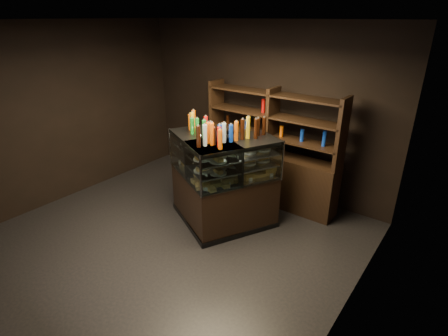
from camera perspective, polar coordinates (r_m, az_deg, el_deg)
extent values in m
plane|color=black|center=(5.29, -9.35, -11.91)|extent=(5.00, 5.00, 0.00)
cube|color=black|center=(6.46, 6.01, 9.67)|extent=(5.00, 0.02, 3.00)
cube|color=black|center=(3.35, 20.28, -5.54)|extent=(0.02, 5.00, 3.00)
cube|color=black|center=(6.59, -25.73, 7.74)|extent=(0.02, 5.00, 3.00)
cube|color=black|center=(4.32, -12.16, 22.54)|extent=(5.00, 5.00, 0.02)
cube|color=black|center=(5.36, 1.46, -5.77)|extent=(1.15, 1.42, 0.83)
cube|color=black|center=(5.55, 1.42, -9.15)|extent=(1.19, 1.47, 0.08)
cube|color=black|center=(4.95, 1.58, 4.08)|extent=(1.15, 1.42, 0.06)
cube|color=silver|center=(5.16, 1.51, -1.65)|extent=(1.08, 1.35, 0.02)
cube|color=silver|center=(5.08, 1.54, 0.34)|extent=(1.08, 1.35, 0.02)
cube|color=silver|center=(5.01, 1.56, 2.19)|extent=(1.08, 1.35, 0.02)
cube|color=white|center=(4.78, 3.33, -0.10)|extent=(0.59, 1.13, 0.59)
cylinder|color=silver|center=(5.10, 9.56, 1.18)|extent=(0.03, 0.03, 0.61)
cylinder|color=silver|center=(4.54, -3.81, -1.45)|extent=(0.03, 0.03, 0.61)
cube|color=black|center=(5.50, -3.09, -5.00)|extent=(1.42, 1.14, 0.83)
cube|color=black|center=(5.69, -3.01, -8.32)|extent=(1.47, 1.18, 0.08)
cube|color=black|center=(5.10, -3.33, 4.64)|extent=(1.42, 1.14, 0.06)
cube|color=silver|center=(5.30, -3.19, -0.96)|extent=(1.35, 1.07, 0.02)
cube|color=silver|center=(5.23, -3.24, 1.00)|extent=(1.35, 1.07, 0.02)
cube|color=silver|center=(5.16, -3.28, 2.80)|extent=(1.35, 1.07, 0.02)
cube|color=white|center=(5.09, -6.66, 1.28)|extent=(1.14, 0.58, 0.59)
cylinder|color=silver|center=(4.54, -3.81, -1.45)|extent=(0.03, 0.03, 0.61)
cylinder|color=silver|center=(5.65, -8.77, 3.50)|extent=(0.03, 0.03, 0.61)
cube|color=gold|center=(4.92, -3.88, -2.54)|extent=(0.16, 0.20, 0.06)
cube|color=gold|center=(4.98, -1.98, -2.15)|extent=(0.16, 0.20, 0.06)
cube|color=gold|center=(5.05, -0.12, -1.78)|extent=(0.16, 0.20, 0.06)
cube|color=gold|center=(5.12, 1.68, -1.41)|extent=(0.16, 0.20, 0.06)
cube|color=gold|center=(5.20, 3.43, -1.05)|extent=(0.16, 0.20, 0.06)
cube|color=gold|center=(5.28, 5.13, -0.70)|extent=(0.16, 0.20, 0.06)
cube|color=gold|center=(5.36, 6.77, -0.36)|extent=(0.16, 0.20, 0.06)
cylinder|color=white|center=(4.89, -3.52, -0.44)|extent=(0.24, 0.24, 0.02)
cube|color=gold|center=(4.88, -3.53, -0.07)|extent=(0.15, 0.19, 0.05)
cylinder|color=white|center=(4.98, -0.94, 0.05)|extent=(0.24, 0.24, 0.02)
cube|color=gold|center=(4.96, -0.95, 0.42)|extent=(0.15, 0.19, 0.05)
cylinder|color=white|center=(5.07, 1.54, 0.52)|extent=(0.24, 0.24, 0.02)
cube|color=gold|center=(5.06, 1.54, 0.88)|extent=(0.15, 0.19, 0.05)
cylinder|color=white|center=(5.18, 3.93, 0.97)|extent=(0.24, 0.24, 0.02)
cube|color=gold|center=(5.17, 3.94, 1.33)|extent=(0.15, 0.19, 0.05)
cylinder|color=white|center=(5.29, 6.21, 1.41)|extent=(0.24, 0.24, 0.02)
cube|color=gold|center=(5.28, 6.23, 1.75)|extent=(0.15, 0.19, 0.05)
cylinder|color=white|center=(4.82, -3.57, 1.48)|extent=(0.24, 0.24, 0.02)
cube|color=gold|center=(4.81, -3.58, 1.86)|extent=(0.15, 0.19, 0.05)
cylinder|color=white|center=(4.91, -0.96, 1.94)|extent=(0.24, 0.24, 0.02)
cube|color=gold|center=(4.90, -0.96, 2.31)|extent=(0.15, 0.19, 0.05)
cylinder|color=white|center=(5.01, 1.56, 2.38)|extent=(0.24, 0.24, 0.02)
cube|color=gold|center=(4.99, 1.57, 2.75)|extent=(0.15, 0.19, 0.05)
cylinder|color=white|center=(5.11, 3.98, 2.80)|extent=(0.24, 0.24, 0.02)
cube|color=gold|center=(5.10, 3.99, 3.16)|extent=(0.15, 0.19, 0.05)
cylinder|color=white|center=(5.23, 6.30, 3.19)|extent=(0.24, 0.24, 0.02)
cube|color=gold|center=(5.22, 6.31, 3.55)|extent=(0.15, 0.19, 0.05)
cube|color=gold|center=(5.74, -5.59, 1.34)|extent=(0.20, 0.16, 0.06)
cube|color=gold|center=(5.58, -4.94, 0.71)|extent=(0.20, 0.16, 0.06)
cube|color=gold|center=(5.43, -4.25, 0.05)|extent=(0.20, 0.16, 0.06)
cube|color=gold|center=(5.28, -3.52, -0.64)|extent=(0.20, 0.16, 0.06)
cube|color=gold|center=(5.13, -2.74, -1.38)|extent=(0.20, 0.16, 0.06)
cube|color=gold|center=(4.98, -1.93, -2.16)|extent=(0.20, 0.16, 0.06)
cube|color=gold|center=(4.84, -1.06, -2.99)|extent=(0.20, 0.16, 0.06)
cylinder|color=white|center=(5.64, -5.17, 2.86)|extent=(0.24, 0.24, 0.02)
cube|color=gold|center=(5.63, -5.19, 3.19)|extent=(0.19, 0.15, 0.05)
cylinder|color=white|center=(5.43, -4.24, 2.05)|extent=(0.24, 0.24, 0.02)
cube|color=gold|center=(5.41, -4.26, 2.39)|extent=(0.19, 0.15, 0.05)
cylinder|color=white|center=(5.22, -3.24, 1.17)|extent=(0.24, 0.24, 0.02)
cube|color=gold|center=(5.21, -3.25, 1.52)|extent=(0.19, 0.15, 0.05)
cylinder|color=white|center=(5.01, -2.16, 0.22)|extent=(0.24, 0.24, 0.02)
cube|color=gold|center=(5.00, -2.17, 0.59)|extent=(0.19, 0.15, 0.05)
cylinder|color=white|center=(4.81, -0.98, -0.81)|extent=(0.24, 0.24, 0.02)
cube|color=gold|center=(4.80, -0.99, -0.43)|extent=(0.19, 0.15, 0.05)
cylinder|color=white|center=(5.58, -5.24, 4.55)|extent=(0.24, 0.24, 0.02)
cube|color=gold|center=(5.57, -5.25, 4.89)|extent=(0.19, 0.15, 0.05)
cylinder|color=white|center=(5.36, -4.30, 3.80)|extent=(0.24, 0.24, 0.02)
cube|color=gold|center=(5.35, -4.31, 4.15)|extent=(0.19, 0.15, 0.05)
cylinder|color=white|center=(5.15, -3.29, 2.98)|extent=(0.24, 0.24, 0.02)
cube|color=gold|center=(5.14, -3.30, 3.34)|extent=(0.19, 0.15, 0.05)
cylinder|color=white|center=(4.95, -2.19, 2.10)|extent=(0.24, 0.24, 0.02)
cube|color=gold|center=(4.93, -2.20, 2.47)|extent=(0.19, 0.15, 0.05)
cylinder|color=white|center=(4.74, -1.00, 1.13)|extent=(0.24, 0.24, 0.02)
cube|color=gold|center=(4.73, -1.00, 1.52)|extent=(0.19, 0.15, 0.05)
cylinder|color=black|center=(4.69, -4.25, 5.08)|extent=(0.06, 0.06, 0.28)
cylinder|color=silver|center=(4.64, -4.31, 6.84)|extent=(0.03, 0.03, 0.02)
cylinder|color=silver|center=(4.72, -3.15, 5.25)|extent=(0.06, 0.06, 0.28)
cylinder|color=silver|center=(4.68, -3.19, 6.99)|extent=(0.03, 0.03, 0.02)
cylinder|color=yellow|center=(4.76, -2.07, 5.41)|extent=(0.06, 0.06, 0.28)
cylinder|color=silver|center=(4.71, -2.09, 7.15)|extent=(0.03, 0.03, 0.02)
cylinder|color=#0F38B2|center=(4.80, -1.00, 5.57)|extent=(0.06, 0.06, 0.28)
cylinder|color=silver|center=(4.75, -1.01, 7.29)|extent=(0.03, 0.03, 0.02)
cylinder|color=#B20C0A|center=(4.84, 0.06, 5.73)|extent=(0.06, 0.06, 0.28)
cylinder|color=silver|center=(4.79, 0.06, 7.43)|extent=(0.03, 0.03, 0.02)
cylinder|color=#D8590A|center=(4.88, 1.09, 5.88)|extent=(0.06, 0.06, 0.28)
cylinder|color=silver|center=(4.83, 1.11, 7.57)|extent=(0.03, 0.03, 0.02)
cylinder|color=#147223|center=(4.92, 2.11, 6.02)|extent=(0.06, 0.06, 0.28)
cylinder|color=silver|center=(4.88, 2.14, 7.70)|extent=(0.03, 0.03, 0.02)
cylinder|color=black|center=(4.96, 3.11, 6.17)|extent=(0.06, 0.06, 0.28)
cylinder|color=silver|center=(4.92, 3.15, 7.83)|extent=(0.03, 0.03, 0.02)
cylinder|color=silver|center=(5.01, 4.10, 6.30)|extent=(0.06, 0.06, 0.28)
cylinder|color=silver|center=(4.97, 4.15, 7.96)|extent=(0.03, 0.03, 0.02)
cylinder|color=yellow|center=(5.05, 5.06, 6.44)|extent=(0.06, 0.06, 0.28)
cylinder|color=silver|center=(5.01, 5.13, 8.07)|extent=(0.03, 0.03, 0.02)
cylinder|color=#0F38B2|center=(5.10, 6.01, 6.57)|extent=(0.06, 0.06, 0.28)
cylinder|color=silver|center=(5.06, 6.09, 8.19)|extent=(0.03, 0.03, 0.02)
cylinder|color=#B20C0A|center=(5.15, 6.95, 6.69)|extent=(0.06, 0.06, 0.28)
cylinder|color=silver|center=(5.11, 7.03, 8.30)|extent=(0.03, 0.03, 0.02)
cylinder|color=black|center=(5.53, -5.56, 7.92)|extent=(0.06, 0.06, 0.28)
cylinder|color=silver|center=(5.49, -5.62, 9.43)|extent=(0.03, 0.03, 0.02)
cylinder|color=silver|center=(5.44, -5.19, 7.68)|extent=(0.06, 0.06, 0.28)
cylinder|color=silver|center=(5.40, -5.25, 9.21)|extent=(0.03, 0.03, 0.02)
cylinder|color=yellow|center=(5.35, -4.81, 7.42)|extent=(0.06, 0.06, 0.28)
cylinder|color=silver|center=(5.31, -4.86, 8.98)|extent=(0.03, 0.03, 0.02)
cylinder|color=#0F38B2|center=(5.26, -4.41, 7.16)|extent=(0.06, 0.06, 0.28)
cylinder|color=silver|center=(5.22, -4.47, 8.74)|extent=(0.03, 0.03, 0.02)
cylinder|color=#B20C0A|center=(5.18, -4.01, 6.89)|extent=(0.06, 0.06, 0.28)
cylinder|color=silver|center=(5.14, -4.06, 8.49)|extent=(0.03, 0.03, 0.02)
cylinder|color=#D8590A|center=(5.09, -3.59, 6.61)|extent=(0.06, 0.06, 0.28)
cylinder|color=silver|center=(5.05, -3.63, 8.24)|extent=(0.03, 0.03, 0.02)
cylinder|color=#147223|center=(5.01, -3.16, 6.32)|extent=(0.06, 0.06, 0.28)
cylinder|color=silver|center=(4.96, -3.19, 7.97)|extent=(0.03, 0.03, 0.02)
cylinder|color=black|center=(4.92, -2.71, 6.02)|extent=(0.06, 0.06, 0.28)
cylinder|color=silver|center=(4.88, -2.74, 7.70)|extent=(0.03, 0.03, 0.02)
cylinder|color=silver|center=(4.83, -2.24, 5.71)|extent=(0.06, 0.06, 0.28)
cylinder|color=silver|center=(4.79, -2.27, 7.41)|extent=(0.03, 0.03, 0.02)
cylinder|color=yellow|center=(4.75, -1.77, 5.38)|extent=(0.06, 0.06, 0.28)
cylinder|color=silver|center=(4.71, -1.79, 7.12)|extent=(0.03, 0.03, 0.02)
cylinder|color=#0F38B2|center=(4.67, -1.27, 5.05)|extent=(0.06, 0.06, 0.28)
cylinder|color=silver|center=(4.62, -1.29, 6.81)|extent=(0.03, 0.03, 0.02)
cylinder|color=#B20C0A|center=(4.58, -0.76, 4.70)|extent=(0.06, 0.06, 0.28)
cylinder|color=silver|center=(4.54, -0.77, 6.49)|extent=(0.03, 0.03, 0.02)
cylinder|color=black|center=(5.71, 6.16, -7.60)|extent=(0.26, 0.26, 0.19)
cone|color=#195820|center=(5.53, 6.32, -4.40)|extent=(0.38, 0.38, 0.53)
cone|color=#195820|center=(5.45, 6.40, -2.77)|extent=(0.30, 0.30, 0.37)
cube|color=black|center=(6.20, 7.37, -1.32)|extent=(2.40, 0.43, 0.90)
cube|color=black|center=(6.48, -1.22, 9.38)|extent=(0.06, 0.38, 1.10)
cube|color=black|center=(5.85, 7.88, 7.59)|extent=(0.06, 0.38, 1.10)
cube|color=black|center=(5.40, 18.71, 5.19)|extent=(0.06, 0.38, 1.10)
cube|color=black|center=(5.92, 7.75, 5.27)|extent=(2.35, 0.38, 0.03)
cube|color=black|center=(5.82, 7.93, 8.53)|extent=(2.35, 0.38, 0.03)
cube|color=black|center=(5.74, 8.13, 11.90)|extent=(2.35, 0.38, 0.03)
cylinder|color=black|center=(6.36, 0.63, 7.95)|extent=(0.06, 0.06, 0.22)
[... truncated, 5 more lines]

